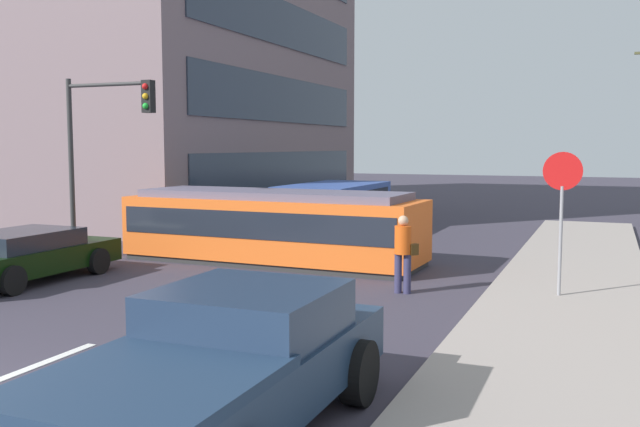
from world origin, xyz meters
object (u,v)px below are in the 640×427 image
at_px(city_bus, 334,206).
at_px(parked_sedan_mid, 25,255).
at_px(traffic_light_mast, 103,133).
at_px(pedestrian_crossing, 403,249).
at_px(pickup_truck_parked, 226,366).
at_px(streetcar_tram, 273,225).
at_px(stop_sign, 562,193).
at_px(parked_sedan_furthest, 284,205).
at_px(parked_sedan_far, 218,219).

xyz_separation_m(city_bus, parked_sedan_mid, (-3.68, -10.26, -0.42)).
bearing_deg(parked_sedan_mid, traffic_light_mast, 93.64).
distance_m(pedestrian_crossing, pickup_truck_parked, 7.90).
bearing_deg(streetcar_tram, city_bus, 94.47).
bearing_deg(stop_sign, pedestrian_crossing, -173.07).
bearing_deg(parked_sedan_mid, city_bus, 70.24).
bearing_deg(parked_sedan_furthest, streetcar_tram, -66.32).
xyz_separation_m(pickup_truck_parked, parked_sedan_mid, (-8.72, 5.85, -0.17)).
distance_m(pickup_truck_parked, parked_sedan_mid, 10.50).
xyz_separation_m(pickup_truck_parked, parked_sedan_far, (-8.66, 14.40, -0.17)).
bearing_deg(parked_sedan_furthest, parked_sedan_mid, -89.19).
relative_size(pedestrian_crossing, traffic_light_mast, 0.34).
height_order(streetcar_tram, parked_sedan_furthest, streetcar_tram).
distance_m(city_bus, stop_sign, 11.19).
bearing_deg(parked_sedan_far, parked_sedan_mid, -90.35).
bearing_deg(pedestrian_crossing, city_bus, 120.21).
distance_m(parked_sedan_mid, parked_sedan_far, 8.55).
bearing_deg(parked_sedan_far, pickup_truck_parked, -58.97).
bearing_deg(parked_sedan_furthest, city_bus, -47.29).
bearing_deg(pickup_truck_parked, traffic_light_mast, 135.06).
bearing_deg(parked_sedan_far, parked_sedan_furthest, 92.49).
distance_m(parked_sedan_mid, traffic_light_mast, 4.18).
xyz_separation_m(streetcar_tram, parked_sedan_furthest, (-4.33, 9.88, -0.38)).
distance_m(streetcar_tram, parked_sedan_mid, 6.18).
relative_size(parked_sedan_far, traffic_light_mast, 0.86).
bearing_deg(streetcar_tram, traffic_light_mast, -160.27).
xyz_separation_m(parked_sedan_far, parked_sedan_furthest, (-0.26, 5.92, -0.00)).
relative_size(streetcar_tram, traffic_light_mast, 1.65).
bearing_deg(city_bus, pickup_truck_parked, -72.65).
bearing_deg(streetcar_tram, pedestrian_crossing, -30.37).
bearing_deg(pickup_truck_parked, parked_sedan_furthest, 113.70).
distance_m(parked_sedan_far, stop_sign, 13.16).
relative_size(streetcar_tram, parked_sedan_far, 1.93).
bearing_deg(stop_sign, parked_sedan_mid, -168.16).
bearing_deg(stop_sign, parked_sedan_furthest, 134.42).
distance_m(parked_sedan_furthest, traffic_light_mast, 11.78).
bearing_deg(traffic_light_mast, pickup_truck_parked, -44.94).
bearing_deg(city_bus, traffic_light_mast, -118.25).
bearing_deg(streetcar_tram, stop_sign, -16.13).
xyz_separation_m(parked_sedan_mid, traffic_light_mast, (-0.19, 3.04, 2.86)).
relative_size(parked_sedan_mid, traffic_light_mast, 0.90).
relative_size(parked_sedan_far, parked_sedan_furthest, 1.02).
xyz_separation_m(pickup_truck_parked, stop_sign, (2.88, 8.28, 1.40)).
height_order(parked_sedan_mid, parked_sedan_far, same).
xyz_separation_m(streetcar_tram, pickup_truck_parked, (4.59, -10.44, -0.20)).
distance_m(stop_sign, traffic_light_mast, 11.87).
bearing_deg(traffic_light_mast, stop_sign, -2.96).
distance_m(parked_sedan_mid, stop_sign, 11.95).
bearing_deg(pedestrian_crossing, parked_sedan_mid, -166.39).
bearing_deg(pickup_truck_parked, stop_sign, 70.83).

